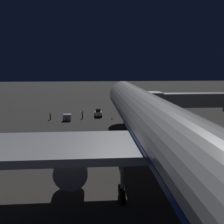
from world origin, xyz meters
TOP-DOWN VIEW (x-y plane):
  - ground_plane at (0.00, 0.00)m, footprint 320.00×320.00m
  - airliner_at_gate at (0.00, 9.88)m, footprint 54.19×68.83m
  - jet_bridge at (-13.39, -11.55)m, footprint 25.32×3.40m
  - baggage_tug_spare at (5.26, -27.05)m, footprint 1.86×2.26m
  - baggage_container_near_belt at (12.24, -23.31)m, footprint 1.76×1.50m
  - ground_crew_near_nose_gear at (8.93, -25.54)m, footprint 0.40×0.40m
  - ground_crew_marshaller_fwd at (16.12, -24.76)m, footprint 0.40×0.40m
  - traffic_cone_nose_port at (-2.20, -23.67)m, footprint 0.36×0.36m
  - traffic_cone_nose_starboard at (2.20, -23.67)m, footprint 0.36×0.36m

SIDE VIEW (x-z plane):
  - ground_plane at x=0.00m, z-range 0.00..0.00m
  - traffic_cone_nose_port at x=-2.20m, z-range 0.00..0.55m
  - traffic_cone_nose_starboard at x=2.20m, z-range 0.00..0.55m
  - baggage_container_near_belt at x=12.24m, z-range 0.00..1.41m
  - baggage_tug_spare at x=5.26m, z-range -0.20..1.75m
  - ground_crew_marshaller_fwd at x=16.12m, z-range 0.09..1.81m
  - ground_crew_near_nose_gear at x=8.93m, z-range 0.10..1.98m
  - airliner_at_gate at x=0.00m, z-range -4.45..15.93m
  - jet_bridge at x=-13.39m, z-range 2.16..9.55m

